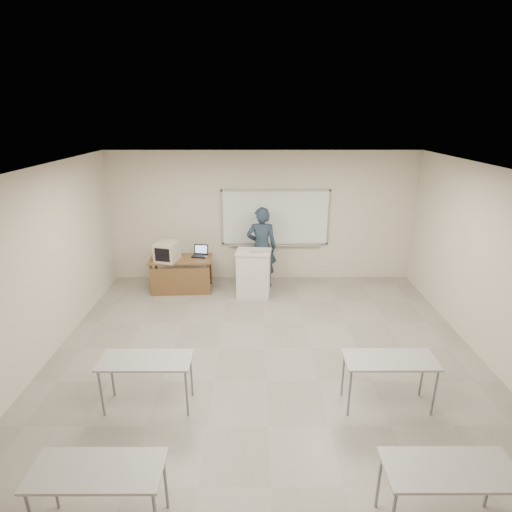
{
  "coord_description": "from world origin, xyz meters",
  "views": [
    {
      "loc": [
        -0.17,
        -4.94,
        3.75
      ],
      "look_at": [
        -0.15,
        2.2,
        1.19
      ],
      "focal_mm": 28.0,
      "sensor_mm": 36.0,
      "label": 1
    }
  ],
  "objects_px": {
    "whiteboard": "(275,218)",
    "keyboard": "(261,252)",
    "crt_monitor": "(168,251)",
    "mouse": "(206,257)",
    "presenter": "(262,247)",
    "podium": "(254,273)",
    "instructor_desk": "(181,269)",
    "laptop": "(200,253)"
  },
  "relations": [
    {
      "from": "whiteboard",
      "to": "keyboard",
      "type": "distance_m",
      "value": 1.23
    },
    {
      "from": "crt_monitor",
      "to": "keyboard",
      "type": "xyz_separation_m",
      "value": [
        2.0,
        -0.29,
        0.08
      ]
    },
    {
      "from": "mouse",
      "to": "presenter",
      "type": "relative_size",
      "value": 0.05
    },
    {
      "from": "mouse",
      "to": "crt_monitor",
      "type": "bearing_deg",
      "value": -143.88
    },
    {
      "from": "crt_monitor",
      "to": "podium",
      "type": "bearing_deg",
      "value": 9.26
    },
    {
      "from": "mouse",
      "to": "keyboard",
      "type": "bearing_deg",
      "value": 2.51
    },
    {
      "from": "crt_monitor",
      "to": "presenter",
      "type": "bearing_deg",
      "value": 24.57
    },
    {
      "from": "instructor_desk",
      "to": "podium",
      "type": "distance_m",
      "value": 1.61
    },
    {
      "from": "instructor_desk",
      "to": "podium",
      "type": "xyz_separation_m",
      "value": [
        1.6,
        -0.19,
        -0.02
      ]
    },
    {
      "from": "podium",
      "to": "mouse",
      "type": "xyz_separation_m",
      "value": [
        -1.05,
        0.35,
        0.26
      ]
    },
    {
      "from": "laptop",
      "to": "presenter",
      "type": "xyz_separation_m",
      "value": [
        1.38,
        0.08,
        0.12
      ]
    },
    {
      "from": "mouse",
      "to": "keyboard",
      "type": "height_order",
      "value": "keyboard"
    },
    {
      "from": "whiteboard",
      "to": "keyboard",
      "type": "relative_size",
      "value": 6.03
    },
    {
      "from": "crt_monitor",
      "to": "laptop",
      "type": "xyz_separation_m",
      "value": [
        0.65,
        0.28,
        -0.14
      ]
    },
    {
      "from": "laptop",
      "to": "keyboard",
      "type": "relative_size",
      "value": 0.77
    },
    {
      "from": "whiteboard",
      "to": "laptop",
      "type": "xyz_separation_m",
      "value": [
        -1.7,
        -0.51,
        -0.67
      ]
    },
    {
      "from": "podium",
      "to": "instructor_desk",
      "type": "bearing_deg",
      "value": 179.69
    },
    {
      "from": "crt_monitor",
      "to": "laptop",
      "type": "relative_size",
      "value": 1.55
    },
    {
      "from": "crt_monitor",
      "to": "keyboard",
      "type": "relative_size",
      "value": 1.2
    },
    {
      "from": "crt_monitor",
      "to": "presenter",
      "type": "height_order",
      "value": "presenter"
    },
    {
      "from": "instructor_desk",
      "to": "podium",
      "type": "bearing_deg",
      "value": -9.55
    },
    {
      "from": "presenter",
      "to": "laptop",
      "type": "bearing_deg",
      "value": 4.1
    },
    {
      "from": "laptop",
      "to": "whiteboard",
      "type": "bearing_deg",
      "value": 26.16
    },
    {
      "from": "instructor_desk",
      "to": "laptop",
      "type": "xyz_separation_m",
      "value": [
        0.4,
        0.27,
        0.28
      ]
    },
    {
      "from": "instructor_desk",
      "to": "keyboard",
      "type": "xyz_separation_m",
      "value": [
        1.75,
        -0.31,
        0.5
      ]
    },
    {
      "from": "mouse",
      "to": "presenter",
      "type": "bearing_deg",
      "value": 32.22
    },
    {
      "from": "instructor_desk",
      "to": "laptop",
      "type": "bearing_deg",
      "value": 30.66
    },
    {
      "from": "podium",
      "to": "crt_monitor",
      "type": "height_order",
      "value": "crt_monitor"
    },
    {
      "from": "crt_monitor",
      "to": "presenter",
      "type": "xyz_separation_m",
      "value": [
        2.03,
        0.36,
        -0.03
      ]
    },
    {
      "from": "whiteboard",
      "to": "crt_monitor",
      "type": "bearing_deg",
      "value": -161.36
    },
    {
      "from": "laptop",
      "to": "keyboard",
      "type": "bearing_deg",
      "value": -13.61
    },
    {
      "from": "whiteboard",
      "to": "mouse",
      "type": "xyz_separation_m",
      "value": [
        -1.55,
        -0.62,
        -0.71
      ]
    },
    {
      "from": "keyboard",
      "to": "presenter",
      "type": "distance_m",
      "value": 0.66
    },
    {
      "from": "whiteboard",
      "to": "instructor_desk",
      "type": "xyz_separation_m",
      "value": [
        -2.1,
        -0.78,
        -0.95
      ]
    },
    {
      "from": "keyboard",
      "to": "crt_monitor",
      "type": "bearing_deg",
      "value": 162.7
    },
    {
      "from": "laptop",
      "to": "instructor_desk",
      "type": "bearing_deg",
      "value": -137.1
    },
    {
      "from": "keyboard",
      "to": "mouse",
      "type": "bearing_deg",
      "value": 149.74
    },
    {
      "from": "whiteboard",
      "to": "presenter",
      "type": "bearing_deg",
      "value": -126.33
    },
    {
      "from": "instructor_desk",
      "to": "laptop",
      "type": "height_order",
      "value": "laptop"
    },
    {
      "from": "laptop",
      "to": "presenter",
      "type": "distance_m",
      "value": 1.39
    },
    {
      "from": "instructor_desk",
      "to": "presenter",
      "type": "relative_size",
      "value": 0.73
    },
    {
      "from": "instructor_desk",
      "to": "crt_monitor",
      "type": "distance_m",
      "value": 0.49
    }
  ]
}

